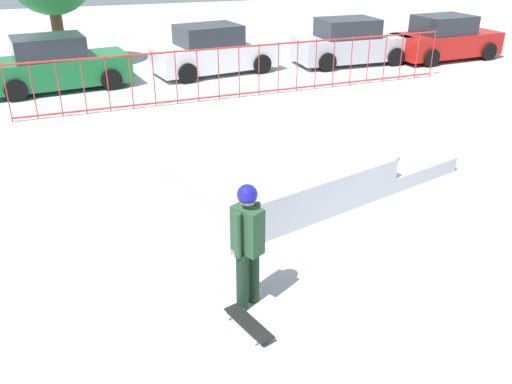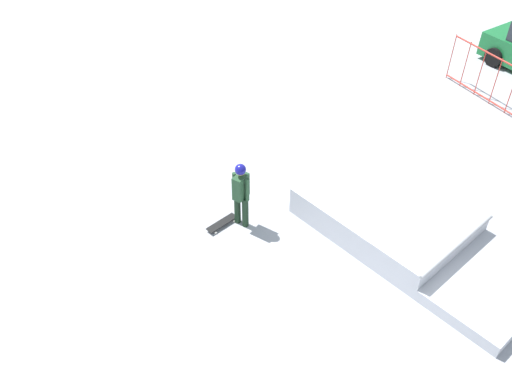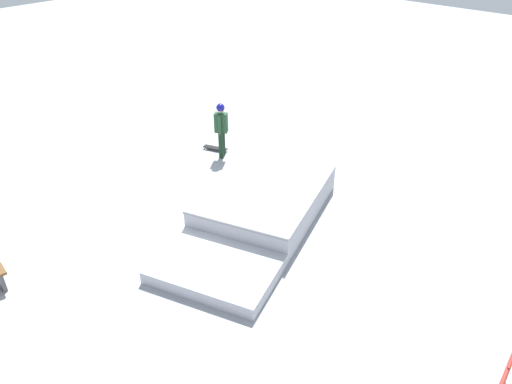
% 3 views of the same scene
% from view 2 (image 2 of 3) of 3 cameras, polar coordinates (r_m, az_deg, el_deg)
% --- Properties ---
extents(ground_plane, '(60.00, 60.00, 0.00)m').
position_cam_2_polar(ground_plane, '(12.10, 14.46, -8.48)').
color(ground_plane, '#A8AAB2').
extents(skate_ramp, '(5.94, 4.12, 0.74)m').
position_cam_2_polar(skate_ramp, '(12.76, 14.95, -3.39)').
color(skate_ramp, '#B0B3BB').
rests_on(skate_ramp, ground).
extents(skater, '(0.39, 0.44, 1.73)m').
position_cam_2_polar(skater, '(12.17, -1.58, 0.15)').
color(skater, black).
rests_on(skater, ground).
extents(skateboard, '(0.45, 0.82, 0.09)m').
position_cam_2_polar(skateboard, '(12.76, -3.57, -3.23)').
color(skateboard, black).
rests_on(skateboard, ground).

